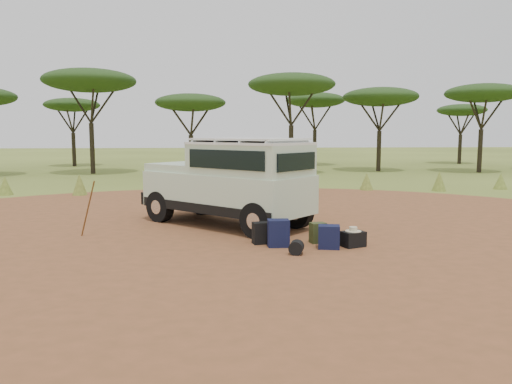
{
  "coord_description": "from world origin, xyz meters",
  "views": [
    {
      "loc": [
        -0.6,
        -12.05,
        2.5
      ],
      "look_at": [
        0.44,
        0.46,
        1.0
      ],
      "focal_mm": 35.0,
      "sensor_mm": 36.0,
      "label": 1
    }
  ],
  "objects": [
    {
      "name": "backpack_olive",
      "position": [
        1.72,
        -1.09,
        0.24
      ],
      "size": [
        0.38,
        0.31,
        0.47
      ],
      "primitive_type": "cube",
      "rotation": [
        0.0,
        0.0,
        0.22
      ],
      "color": "#424921",
      "rests_on": "ground"
    },
    {
      "name": "grass_fringe",
      "position": [
        0.12,
        8.67,
        0.4
      ],
      "size": [
        36.6,
        1.6,
        0.9
      ],
      "color": "#596724",
      "rests_on": "ground"
    },
    {
      "name": "dirt_clearing",
      "position": [
        0.0,
        0.0,
        0.0
      ],
      "size": [
        23.0,
        23.0,
        0.01
      ],
      "primitive_type": "cylinder",
      "color": "brown",
      "rests_on": "ground"
    },
    {
      "name": "ground",
      "position": [
        0.0,
        0.0,
        0.0
      ],
      "size": [
        140.0,
        140.0,
        0.0
      ],
      "primitive_type": "plane",
      "color": "#596724",
      "rests_on": "ground"
    },
    {
      "name": "stuff_sack",
      "position": [
        1.06,
        -2.1,
        0.15
      ],
      "size": [
        0.37,
        0.37,
        0.29
      ],
      "primitive_type": "cylinder",
      "rotation": [
        1.57,
        0.0,
        -0.3
      ],
      "color": "black",
      "rests_on": "ground"
    },
    {
      "name": "walking_staff",
      "position": [
        -3.64,
        0.05,
        0.68
      ],
      "size": [
        0.45,
        0.29,
        1.37
      ],
      "primitive_type": "cylinder",
      "rotation": [
        0.33,
        0.0,
        1.03
      ],
      "color": "brown",
      "rests_on": "ground"
    },
    {
      "name": "backpack_black",
      "position": [
        0.42,
        -1.06,
        0.25
      ],
      "size": [
        0.41,
        0.33,
        0.5
      ],
      "primitive_type": "cube",
      "rotation": [
        0.0,
        0.0,
        0.2
      ],
      "color": "black",
      "rests_on": "ground"
    },
    {
      "name": "duffel_navy",
      "position": [
        1.85,
        -1.64,
        0.26
      ],
      "size": [
        0.52,
        0.43,
        0.51
      ],
      "primitive_type": "cube",
      "rotation": [
        0.0,
        0.0,
        -0.21
      ],
      "color": "#12153B",
      "rests_on": "ground"
    },
    {
      "name": "backpack_navy",
      "position": [
        0.78,
        -1.38,
        0.3
      ],
      "size": [
        0.46,
        0.33,
        0.61
      ],
      "primitive_type": "cube",
      "rotation": [
        0.0,
        0.0,
        -0.0
      ],
      "color": "#12153B",
      "rests_on": "ground"
    },
    {
      "name": "hard_case",
      "position": [
        2.42,
        -1.52,
        0.17
      ],
      "size": [
        0.58,
        0.5,
        0.35
      ],
      "primitive_type": "cube",
      "rotation": [
        0.0,
        0.0,
        0.37
      ],
      "color": "black",
      "rests_on": "ground"
    },
    {
      "name": "acacia_treeline",
      "position": [
        0.75,
        19.81,
        4.87
      ],
      "size": [
        46.7,
        13.2,
        6.26
      ],
      "color": "black",
      "rests_on": "ground"
    },
    {
      "name": "safari_vehicle",
      "position": [
        -0.18,
        1.23,
        1.14
      ],
      "size": [
        4.76,
        4.7,
        2.36
      ],
      "rotation": [
        0.0,
        0.0,
        -0.77
      ],
      "color": "beige",
      "rests_on": "ground"
    },
    {
      "name": "safari_hat",
      "position": [
        2.42,
        -1.52,
        0.38
      ],
      "size": [
        0.35,
        0.35,
        0.1
      ],
      "color": "beige",
      "rests_on": "hard_case"
    }
  ]
}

